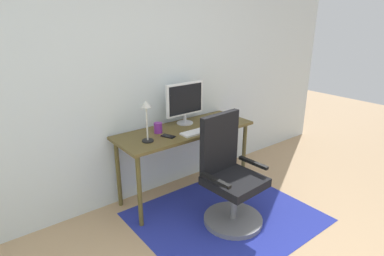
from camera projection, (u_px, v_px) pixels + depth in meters
wall_back at (139, 77)px, 3.27m from camera, size 6.00×0.10×2.60m
area_rug at (226, 217)px, 3.19m from camera, size 1.66×1.43×0.01m
desk at (185, 136)px, 3.40m from camera, size 1.50×0.56×0.77m
monitor at (185, 101)px, 3.45m from camera, size 0.46×0.18×0.45m
keyboard at (200, 131)px, 3.28m from camera, size 0.43×0.13×0.02m
computer_mouse at (222, 123)px, 3.49m from camera, size 0.06×0.10×0.03m
coffee_cup at (158, 128)px, 3.24m from camera, size 0.09×0.09×0.10m
cell_phone at (168, 136)px, 3.15m from camera, size 0.12×0.16×0.01m
desk_lamp at (146, 114)px, 2.95m from camera, size 0.11×0.11×0.40m
office_chair at (230, 182)px, 3.03m from camera, size 0.58×0.57×1.05m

